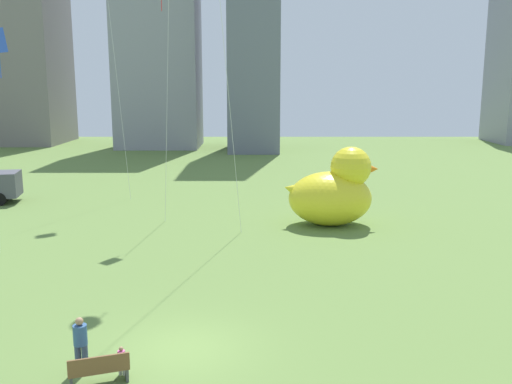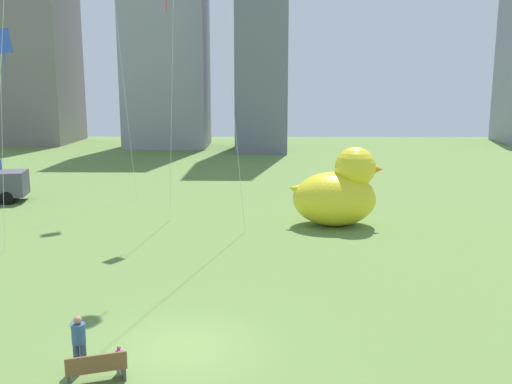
{
  "view_description": "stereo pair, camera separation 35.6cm",
  "coord_description": "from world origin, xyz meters",
  "px_view_note": "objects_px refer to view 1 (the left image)",
  "views": [
    {
      "loc": [
        2.27,
        -16.5,
        8.19
      ],
      "look_at": [
        2.2,
        6.8,
        3.67
      ],
      "focal_mm": 39.9,
      "sensor_mm": 36.0,
      "label": 1
    },
    {
      "loc": [
        2.63,
        -16.5,
        8.19
      ],
      "look_at": [
        2.2,
        6.8,
        3.67
      ],
      "focal_mm": 39.9,
      "sensor_mm": 36.0,
      "label": 2
    }
  ],
  "objects_px": {
    "person_child": "(123,359)",
    "kite_blue": "(0,42)",
    "person_adult": "(82,341)",
    "park_bench": "(101,369)",
    "giant_inflatable_duck": "(335,192)"
  },
  "relations": [
    {
      "from": "giant_inflatable_duck",
      "to": "person_adult",
      "type": "bearing_deg",
      "value": -119.16
    },
    {
      "from": "park_bench",
      "to": "kite_blue",
      "type": "distance_m",
      "value": 17.59
    },
    {
      "from": "person_child",
      "to": "kite_blue",
      "type": "xyz_separation_m",
      "value": [
        -8.09,
        12.13,
        9.53
      ]
    },
    {
      "from": "giant_inflatable_duck",
      "to": "person_child",
      "type": "bearing_deg",
      "value": -115.57
    },
    {
      "from": "park_bench",
      "to": "kite_blue",
      "type": "height_order",
      "value": "kite_blue"
    },
    {
      "from": "park_bench",
      "to": "person_adult",
      "type": "bearing_deg",
      "value": 131.58
    },
    {
      "from": "person_child",
      "to": "person_adult",
      "type": "bearing_deg",
      "value": 167.12
    },
    {
      "from": "park_bench",
      "to": "giant_inflatable_duck",
      "type": "bearing_deg",
      "value": 63.83
    },
    {
      "from": "park_bench",
      "to": "person_child",
      "type": "distance_m",
      "value": 0.73
    },
    {
      "from": "person_adult",
      "to": "park_bench",
      "type": "bearing_deg",
      "value": -48.42
    },
    {
      "from": "person_adult",
      "to": "kite_blue",
      "type": "relative_size",
      "value": 0.15
    },
    {
      "from": "person_child",
      "to": "kite_blue",
      "type": "relative_size",
      "value": 0.08
    },
    {
      "from": "person_adult",
      "to": "giant_inflatable_duck",
      "type": "relative_size",
      "value": 0.29
    },
    {
      "from": "park_bench",
      "to": "giant_inflatable_duck",
      "type": "xyz_separation_m",
      "value": [
        8.78,
        17.87,
        1.47
      ]
    },
    {
      "from": "park_bench",
      "to": "giant_inflatable_duck",
      "type": "height_order",
      "value": "giant_inflatable_duck"
    }
  ]
}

